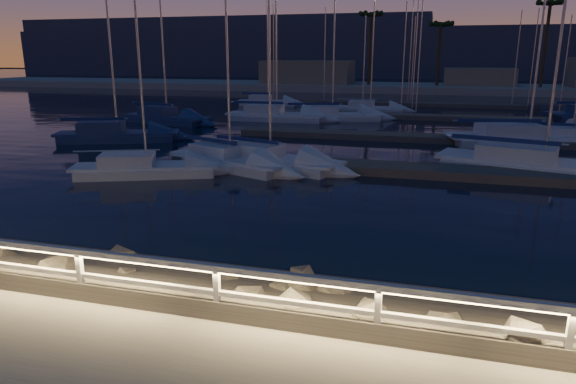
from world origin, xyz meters
name	(u,v)px	position (x,y,z in m)	size (l,w,h in m)	color
ground	(321,331)	(0.00, 0.00, 0.00)	(400.00, 400.00, 0.00)	#ACA79B
harbor_water	(408,134)	(0.00, 31.22, -0.97)	(400.00, 440.00, 0.60)	black
guard_rail	(318,292)	(-0.07, 0.00, 0.77)	(44.11, 0.12, 1.06)	silver
floating_docks	(409,125)	(0.00, 32.50, -0.40)	(22.00, 36.00, 0.40)	#635952
far_shore	(422,85)	(-0.12, 74.05, 0.29)	(160.00, 14.00, 5.20)	#ACA79B
palm_left	(371,17)	(-8.00, 72.00, 10.14)	(3.00, 3.00, 11.20)	#4A3A22
palm_center	(441,26)	(2.00, 73.00, 8.78)	(3.00, 3.00, 9.70)	#4A3A22
palm_right	(550,7)	(16.00, 72.00, 11.03)	(3.00, 3.00, 12.20)	#4A3A22
distant_hills	(345,55)	(-22.13, 133.69, 4.74)	(230.00, 37.50, 18.00)	#33394F
sailboat_a	(114,134)	(-18.03, 20.57, -0.14)	(7.84, 4.83, 13.05)	navy
sailboat_b	(143,167)	(-11.07, 12.39, -0.20)	(6.82, 4.24, 11.30)	silver
sailboat_c	(267,158)	(-6.16, 15.90, -0.19)	(7.80, 4.26, 12.77)	silver
sailboat_d	(538,163)	(6.63, 17.90, -0.14)	(9.98, 5.32, 16.26)	silver
sailboat_e	(165,117)	(-19.38, 29.70, -0.13)	(8.21, 4.24, 13.54)	navy
sailboat_f	(228,159)	(-7.98, 15.17, -0.19)	(7.19, 4.45, 11.91)	silver
sailboat_g	(568,138)	(9.88, 26.96, -0.19)	(7.62, 2.43, 12.83)	silver
sailboat_h	(524,137)	(7.27, 26.33, -0.13)	(10.30, 5.33, 16.78)	silver
sailboat_j	(274,115)	(-11.27, 33.66, -0.13)	(8.59, 2.73, 14.53)	silver
sailboat_k	(330,115)	(-6.76, 35.19, -0.16)	(8.76, 4.52, 14.33)	silver
sailboat_m	(266,101)	(-16.13, 46.56, -0.18)	(6.82, 2.77, 11.36)	silver
sailboat_n	(368,108)	(-4.39, 42.67, -0.20)	(6.86, 2.34, 11.53)	silver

